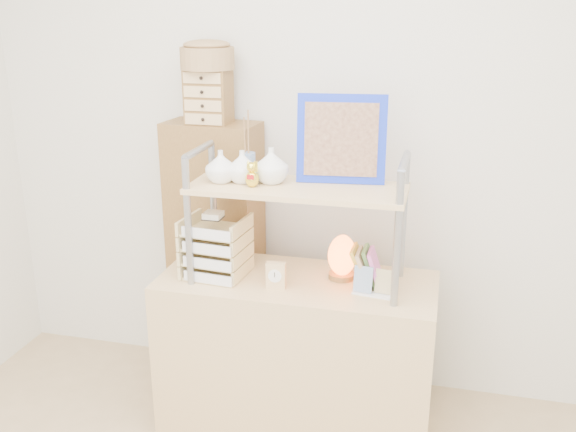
# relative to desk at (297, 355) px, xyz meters

# --- Properties ---
(room_shell) EXTENTS (3.42, 3.41, 2.61)m
(room_shell) POSITION_rel_desk_xyz_m (0.00, -0.81, 1.32)
(room_shell) COLOR silver
(room_shell) RESTS_ON ground
(desk) EXTENTS (1.20, 0.50, 0.75)m
(desk) POSITION_rel_desk_xyz_m (0.00, 0.00, 0.00)
(desk) COLOR tan
(desk) RESTS_ON ground
(cabinet) EXTENTS (0.47, 0.28, 1.35)m
(cabinet) POSITION_rel_desk_xyz_m (-0.51, 0.37, 0.30)
(cabinet) COLOR brown
(cabinet) RESTS_ON ground
(hutch) EXTENTS (0.90, 0.34, 0.79)m
(hutch) POSITION_rel_desk_xyz_m (-0.04, 0.02, 0.81)
(hutch) COLOR #8F939C
(hutch) RESTS_ON desk
(letter_tray) EXTENTS (0.26, 0.25, 0.30)m
(letter_tray) POSITION_rel_desk_xyz_m (-0.36, -0.05, 0.49)
(letter_tray) COLOR tan
(letter_tray) RESTS_ON desk
(salt_lamp) EXTENTS (0.13, 0.12, 0.20)m
(salt_lamp) POSITION_rel_desk_xyz_m (0.18, 0.06, 0.48)
(salt_lamp) COLOR brown
(salt_lamp) RESTS_ON desk
(desk_clock) EXTENTS (0.08, 0.04, 0.11)m
(desk_clock) POSITION_rel_desk_xyz_m (-0.07, -0.11, 0.43)
(desk_clock) COLOR tan
(desk_clock) RESTS_ON desk
(postcard_stand) EXTENTS (0.17, 0.07, 0.12)m
(postcard_stand) POSITION_rel_desk_xyz_m (0.34, -0.07, 0.41)
(postcard_stand) COLOR white
(postcard_stand) RESTS_ON desk
(drawer_chest) EXTENTS (0.20, 0.16, 0.25)m
(drawer_chest) POSITION_rel_desk_xyz_m (-0.51, 0.35, 1.10)
(drawer_chest) COLOR brown
(drawer_chest) RESTS_ON cabinet
(woven_basket) EXTENTS (0.25, 0.25, 0.10)m
(woven_basket) POSITION_rel_desk_xyz_m (-0.51, 0.35, 1.28)
(woven_basket) COLOR brown
(woven_basket) RESTS_ON drawer_chest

